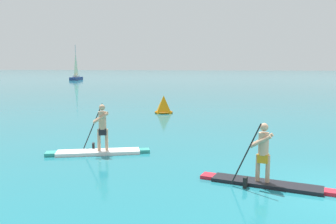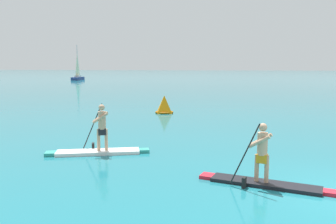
{
  "view_description": "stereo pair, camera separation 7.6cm",
  "coord_description": "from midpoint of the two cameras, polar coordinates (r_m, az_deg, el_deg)",
  "views": [
    {
      "loc": [
        -3.0,
        -8.72,
        3.04
      ],
      "look_at": [
        -5.7,
        6.01,
        1.09
      ],
      "focal_mm": 38.45,
      "sensor_mm": 36.0,
      "label": 1
    },
    {
      "loc": [
        -2.93,
        -8.71,
        3.04
      ],
      "look_at": [
        -5.7,
        6.01,
        1.09
      ],
      "focal_mm": 38.45,
      "sensor_mm": 36.0,
      "label": 2
    }
  ],
  "objects": [
    {
      "name": "race_marker_buoy",
      "position": [
        23.0,
        -0.5,
        1.06
      ],
      "size": [
        1.3,
        1.3,
        1.14
      ],
      "color": "orange",
      "rests_on": "ground"
    },
    {
      "name": "paddleboarder_mid_center",
      "position": [
        9.57,
        15.03,
        -9.14
      ],
      "size": [
        3.4,
        1.24,
        1.7
      ],
      "rotation": [
        0.0,
        0.0,
        2.89
      ],
      "color": "black",
      "rests_on": "ground"
    },
    {
      "name": "paddleboarder_near_left",
      "position": [
        12.71,
        -10.77,
        -5.1
      ],
      "size": [
        3.49,
        1.57,
        1.74
      ],
      "rotation": [
        0.0,
        0.0,
        3.47
      ],
      "color": "white",
      "rests_on": "ground"
    },
    {
      "name": "sailboat_left_horizon",
      "position": [
        78.23,
        -14.09,
        5.61
      ],
      "size": [
        1.75,
        4.86,
        7.28
      ],
      "rotation": [
        0.0,
        0.0,
        1.66
      ],
      "color": "navy",
      "rests_on": "ground"
    }
  ]
}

